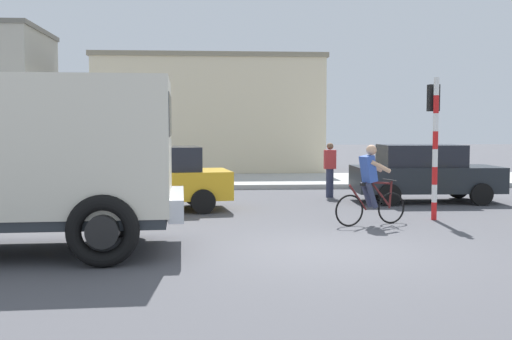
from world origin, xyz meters
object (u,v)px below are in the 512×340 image
(cyclist, at_px, (370,185))
(car_white_mid, at_px, (151,178))
(pedestrian_near_kerb, at_px, (330,169))
(traffic_light_pole, at_px, (434,128))
(car_red_near, at_px, (424,173))
(truck_foreground, at_px, (14,153))

(cyclist, distance_m, car_white_mid, 5.55)
(car_white_mid, relative_size, pedestrian_near_kerb, 2.60)
(traffic_light_pole, bearing_deg, car_white_mid, 163.70)
(traffic_light_pole, xyz_separation_m, pedestrian_near_kerb, (-1.50, 4.51, -1.22))
(car_red_near, bearing_deg, traffic_light_pole, -105.87)
(car_red_near, height_order, car_white_mid, same)
(car_white_mid, bearing_deg, cyclist, -28.25)
(car_red_near, bearing_deg, car_white_mid, -170.18)
(pedestrian_near_kerb, bearing_deg, car_red_near, -28.66)
(truck_foreground, height_order, cyclist, truck_foreground)
(cyclist, bearing_deg, car_white_mid, 151.75)
(car_white_mid, xyz_separation_m, pedestrian_near_kerb, (5.03, 2.60, 0.03))
(traffic_light_pole, relative_size, car_red_near, 0.79)
(truck_foreground, distance_m, cyclist, 7.13)
(cyclist, height_order, pedestrian_near_kerb, cyclist)
(traffic_light_pole, distance_m, pedestrian_near_kerb, 4.91)
(truck_foreground, relative_size, traffic_light_pole, 1.73)
(cyclist, bearing_deg, pedestrian_near_kerb, 88.52)
(traffic_light_pole, height_order, car_white_mid, traffic_light_pole)
(car_red_near, xyz_separation_m, pedestrian_near_kerb, (-2.41, 1.32, 0.03))
(pedestrian_near_kerb, bearing_deg, car_white_mid, -152.62)
(car_white_mid, bearing_deg, traffic_light_pole, -16.30)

